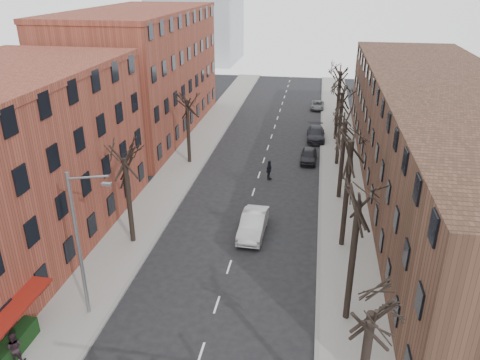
% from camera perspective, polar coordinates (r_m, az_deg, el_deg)
% --- Properties ---
extents(sidewalk_left, '(4.00, 90.00, 0.15)m').
position_cam_1_polar(sidewalk_left, '(50.38, -6.29, 2.63)').
color(sidewalk_left, gray).
rests_on(sidewalk_left, ground).
extents(sidewalk_right, '(4.00, 90.00, 0.15)m').
position_cam_1_polar(sidewalk_right, '(48.73, 12.16, 1.46)').
color(sidewalk_right, gray).
rests_on(sidewalk_right, ground).
extents(building_left_far, '(12.00, 28.00, 14.00)m').
position_cam_1_polar(building_left_far, '(59.16, -11.92, 12.48)').
color(building_left_far, brown).
rests_on(building_left_far, ground).
extents(building_right, '(12.00, 50.00, 10.00)m').
position_cam_1_polar(building_right, '(43.64, 23.48, 4.21)').
color(building_right, '#513325').
rests_on(building_right, ground).
extents(awning_left, '(1.20, 7.00, 0.15)m').
position_cam_1_polar(awning_left, '(28.36, -25.79, -19.13)').
color(awning_left, maroon).
rests_on(awning_left, ground).
extents(tree_right_b, '(5.20, 5.20, 10.80)m').
position_cam_1_polar(tree_right_b, '(28.81, 12.73, -16.17)').
color(tree_right_b, black).
rests_on(tree_right_b, ground).
extents(tree_right_c, '(5.20, 5.20, 11.60)m').
position_cam_1_polar(tree_right_c, '(35.32, 12.23, -7.83)').
color(tree_right_c, black).
rests_on(tree_right_c, ground).
extents(tree_right_d, '(5.20, 5.20, 10.00)m').
position_cam_1_polar(tree_right_d, '(42.35, 11.90, -2.17)').
color(tree_right_d, black).
rests_on(tree_right_d, ground).
extents(tree_right_e, '(5.20, 5.20, 10.80)m').
position_cam_1_polar(tree_right_e, '(49.67, 11.66, 1.85)').
color(tree_right_e, black).
rests_on(tree_right_e, ground).
extents(tree_right_f, '(5.20, 5.20, 11.60)m').
position_cam_1_polar(tree_right_f, '(57.17, 11.49, 4.83)').
color(tree_right_f, black).
rests_on(tree_right_f, ground).
extents(tree_left_a, '(5.20, 5.20, 9.50)m').
position_cam_1_polar(tree_left_a, '(35.86, -12.86, -7.37)').
color(tree_left_a, black).
rests_on(tree_left_a, ground).
extents(tree_left_b, '(5.20, 5.20, 9.50)m').
position_cam_1_polar(tree_left_b, '(49.41, -6.15, 2.10)').
color(tree_left_b, black).
rests_on(tree_left_b, ground).
extents(streetlight, '(2.45, 0.22, 9.03)m').
position_cam_1_polar(streetlight, '(26.98, -18.87, -6.96)').
color(streetlight, slate).
rests_on(streetlight, ground).
extents(silver_sedan, '(1.91, 5.14, 1.68)m').
position_cam_1_polar(silver_sedan, '(35.59, 1.62, -5.40)').
color(silver_sedan, silver).
rests_on(silver_sedan, ground).
extents(parked_car_near, '(1.76, 4.14, 1.40)m').
position_cam_1_polar(parked_car_near, '(49.72, 8.37, 2.99)').
color(parked_car_near, black).
rests_on(parked_car_near, ground).
extents(parked_car_mid, '(2.23, 5.16, 1.48)m').
position_cam_1_polar(parked_car_mid, '(56.54, 9.22, 5.58)').
color(parked_car_mid, black).
rests_on(parked_car_mid, ground).
extents(parked_car_far, '(1.94, 4.04, 1.11)m').
position_cam_1_polar(parked_car_far, '(69.98, 9.42, 8.98)').
color(parked_car_far, '#54575C').
rests_on(parked_car_far, ground).
extents(pedestrian_b, '(1.02, 0.89, 1.78)m').
position_cam_1_polar(pedestrian_b, '(27.44, -25.82, -17.90)').
color(pedestrian_b, black).
rests_on(pedestrian_b, sidewalk_left).
extents(pedestrian_crossing, '(0.78, 1.23, 1.95)m').
position_cam_1_polar(pedestrian_crossing, '(44.84, 3.55, 1.21)').
color(pedestrian_crossing, black).
rests_on(pedestrian_crossing, ground).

